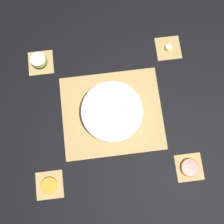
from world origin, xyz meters
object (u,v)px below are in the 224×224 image
(apple_half, at_px, (39,61))
(grapefruit_slice, at_px, (190,168))
(orange_slice_whole, at_px, (49,185))
(fruit_salad_bowl, at_px, (112,112))
(banana_coin_single, at_px, (169,47))

(apple_half, bearing_deg, grapefruit_slice, 137.48)
(apple_half, relative_size, orange_slice_whole, 1.06)
(fruit_salad_bowl, distance_m, banana_coin_single, 0.44)
(grapefruit_slice, bearing_deg, orange_slice_whole, -0.00)
(grapefruit_slice, bearing_deg, apple_half, -42.52)
(fruit_salad_bowl, distance_m, apple_half, 0.44)
(fruit_salad_bowl, height_order, banana_coin_single, fruit_salad_bowl)
(fruit_salad_bowl, bearing_deg, apple_half, -42.49)
(banana_coin_single, relative_size, grapefruit_slice, 0.42)
(banana_coin_single, bearing_deg, grapefruit_slice, 90.00)
(banana_coin_single, bearing_deg, orange_slice_whole, 42.52)
(orange_slice_whole, height_order, banana_coin_single, orange_slice_whole)
(banana_coin_single, bearing_deg, apple_half, 0.00)
(apple_half, bearing_deg, banana_coin_single, 180.00)
(orange_slice_whole, bearing_deg, grapefruit_slice, 180.00)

